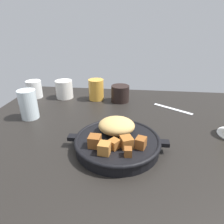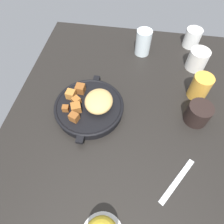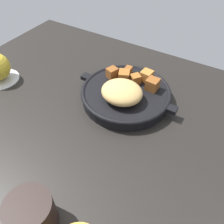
{
  "view_description": "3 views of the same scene",
  "coord_description": "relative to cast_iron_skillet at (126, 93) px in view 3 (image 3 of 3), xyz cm",
  "views": [
    {
      "loc": [
        3.12,
        -60.79,
        33.83
      ],
      "look_at": [
        -3.73,
        -1.6,
        6.33
      ],
      "focal_mm": 31.6,
      "sensor_mm": 36.0,
      "label": 1
    },
    {
      "loc": [
        39.0,
        1.45,
        60.68
      ],
      "look_at": [
        1.4,
        -4.49,
        4.33
      ],
      "focal_mm": 32.25,
      "sensor_mm": 36.0,
      "label": 2
    },
    {
      "loc": [
        -22.98,
        31.2,
        44.42
      ],
      "look_at": [
        -2.14,
        -3.5,
        3.97
      ],
      "focal_mm": 37.73,
      "sensor_mm": 36.0,
      "label": 3
    }
  ],
  "objects": [
    {
      "name": "coffee_mug_dark",
      "position": [
        -2.06,
        37.32,
        1.01
      ],
      "size": [
        8.2,
        8.2,
        7.39
      ],
      "primitive_type": "cylinder",
      "color": "black",
      "rests_on": "ground_plane"
    },
    {
      "name": "cast_iron_skillet",
      "position": [
        0.0,
        0.0,
        0.0
      ],
      "size": [
        29.06,
        24.72,
        7.94
      ],
      "color": "black",
      "rests_on": "ground_plane"
    },
    {
      "name": "saucer_plate",
      "position": [
        37.66,
        11.35,
        -2.39
      ],
      "size": [
        11.04,
        11.04,
        0.6
      ],
      "primitive_type": "cylinder",
      "color": "#B7BABF",
      "rests_on": "ground_plane"
    },
    {
      "name": "ground_plane",
      "position": [
        0.92,
        12.76,
        -3.89
      ],
      "size": [
        106.9,
        84.21,
        2.4
      ],
      "primitive_type": "cube",
      "color": "black"
    }
  ]
}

